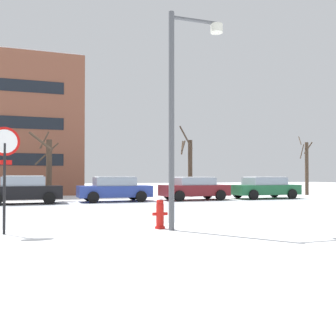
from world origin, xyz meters
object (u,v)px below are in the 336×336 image
(parked_car_blue, at_px, (114,189))
(fire_hydrant, at_px, (160,213))
(stop_sign, at_px, (5,159))
(parked_car_green, at_px, (264,187))
(parked_car_maroon, at_px, (194,188))
(street_lamp, at_px, (181,98))
(parked_car_black, at_px, (24,189))

(parked_car_blue, bearing_deg, fire_hydrant, -94.27)
(stop_sign, bearing_deg, parked_car_green, 36.24)
(parked_car_maroon, bearing_deg, fire_hydrant, -117.13)
(parked_car_blue, distance_m, parked_car_green, 9.98)
(parked_car_blue, height_order, parked_car_maroon, parked_car_blue)
(street_lamp, height_order, parked_car_blue, street_lamp)
(parked_car_blue, bearing_deg, parked_car_green, -1.94)
(parked_car_maroon, relative_size, parked_car_green, 0.93)
(fire_hydrant, xyz_separation_m, parked_car_green, (10.84, 11.28, 0.30))
(fire_hydrant, distance_m, parked_car_black, 12.15)
(parked_car_black, bearing_deg, parked_car_blue, 2.24)
(stop_sign, distance_m, fire_hydrant, 4.45)
(stop_sign, relative_size, parked_car_blue, 0.66)
(parked_car_black, bearing_deg, parked_car_green, -0.54)
(stop_sign, bearing_deg, street_lamp, -8.56)
(stop_sign, bearing_deg, parked_car_black, 89.72)
(street_lamp, xyz_separation_m, parked_car_black, (-4.60, 11.84, -2.95))
(fire_hydrant, relative_size, parked_car_maroon, 0.21)
(stop_sign, height_order, parked_car_maroon, stop_sign)
(parked_car_maroon, bearing_deg, stop_sign, -131.98)
(parked_car_maroon, xyz_separation_m, parked_car_green, (4.99, -0.14, 0.00))
(stop_sign, xyz_separation_m, parked_car_maroon, (10.03, 11.14, -1.23))
(fire_hydrant, height_order, parked_car_green, parked_car_green)
(street_lamp, relative_size, parked_car_maroon, 1.46)
(stop_sign, height_order, fire_hydrant, stop_sign)
(street_lamp, relative_size, parked_car_green, 1.36)
(fire_hydrant, height_order, parked_car_maroon, parked_car_maroon)
(fire_hydrant, bearing_deg, street_lamp, -41.29)
(parked_car_blue, bearing_deg, stop_sign, -113.96)
(parked_car_maroon, bearing_deg, parked_car_blue, 177.73)
(stop_sign, bearing_deg, parked_car_blue, 66.04)
(parked_car_blue, relative_size, parked_car_green, 0.94)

